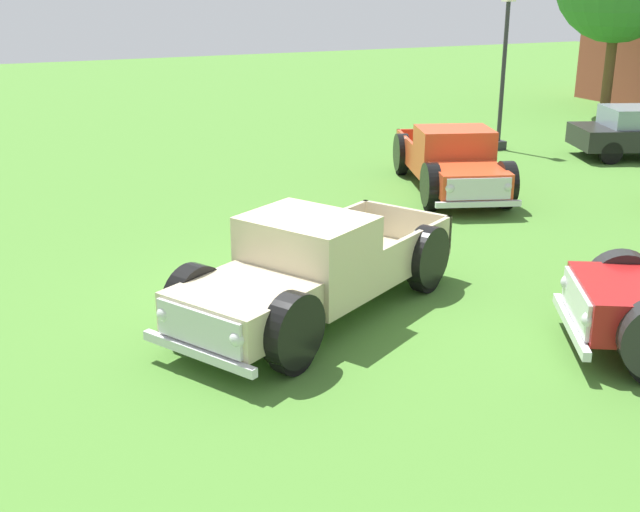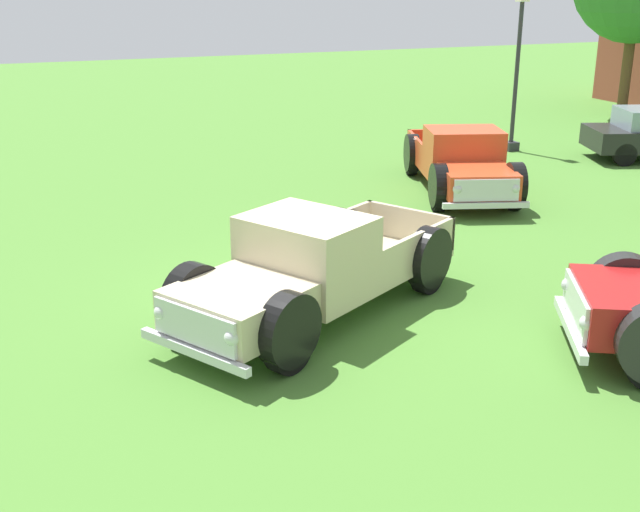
{
  "view_description": "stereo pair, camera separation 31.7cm",
  "coord_description": "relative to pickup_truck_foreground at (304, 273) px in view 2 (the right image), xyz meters",
  "views": [
    {
      "loc": [
        10.34,
        -4.31,
        4.78
      ],
      "look_at": [
        0.28,
        0.17,
        0.9
      ],
      "focal_mm": 44.63,
      "sensor_mm": 36.0,
      "label": 1
    },
    {
      "loc": [
        10.47,
        -4.02,
        4.78
      ],
      "look_at": [
        0.28,
        0.17,
        0.9
      ],
      "focal_mm": 44.63,
      "sensor_mm": 36.0,
      "label": 2
    }
  ],
  "objects": [
    {
      "name": "ground_plane",
      "position": [
        -0.47,
        0.15,
        -0.75
      ],
      "size": [
        80.0,
        80.0,
        0.0
      ],
      "primitive_type": "plane",
      "color": "#477A2D"
    },
    {
      "name": "pickup_truck_foreground",
      "position": [
        0.0,
        0.0,
        0.0
      ],
      "size": [
        4.12,
        5.37,
        1.57
      ],
      "color": "#C6B793",
      "rests_on": "ground_plane"
    },
    {
      "name": "pickup_truck_behind_left",
      "position": [
        -5.27,
        5.97,
        -0.03
      ],
      "size": [
        5.26,
        3.27,
        1.52
      ],
      "color": "#D14723",
      "rests_on": "ground_plane"
    },
    {
      "name": "lamp_post_near",
      "position": [
        -9.0,
        9.95,
        1.64
      ],
      "size": [
        0.36,
        0.36,
        4.56
      ],
      "color": "#2D2D33",
      "rests_on": "ground_plane"
    }
  ]
}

